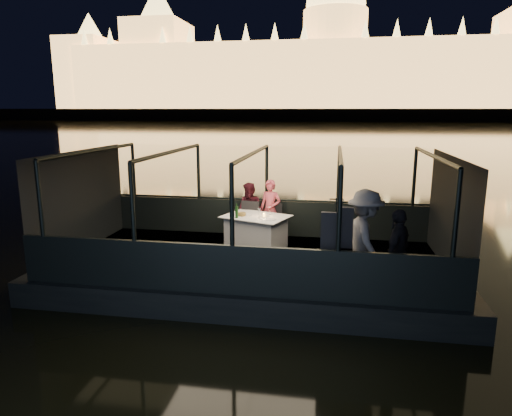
% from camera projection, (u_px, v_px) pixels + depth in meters
% --- Properties ---
extents(river_water, '(500.00, 500.00, 0.00)m').
position_uv_depth(river_water, '(327.00, 129.00, 87.14)').
color(river_water, black).
rests_on(river_water, ground).
extents(boat_hull, '(8.60, 4.40, 1.00)m').
position_uv_depth(boat_hull, '(253.00, 280.00, 10.09)').
color(boat_hull, black).
rests_on(boat_hull, river_water).
extents(boat_deck, '(8.00, 4.00, 0.04)m').
position_uv_depth(boat_deck, '(253.00, 259.00, 9.99)').
color(boat_deck, black).
rests_on(boat_deck, boat_hull).
extents(gunwale_port, '(8.00, 0.08, 0.90)m').
position_uv_depth(gunwale_port, '(267.00, 218.00, 11.81)').
color(gunwale_port, black).
rests_on(gunwale_port, boat_deck).
extents(gunwale_starboard, '(8.00, 0.08, 0.90)m').
position_uv_depth(gunwale_starboard, '(233.00, 270.00, 7.96)').
color(gunwale_starboard, black).
rests_on(gunwale_starboard, boat_deck).
extents(cabin_glass_port, '(8.00, 0.02, 1.40)m').
position_uv_depth(cabin_glass_port, '(267.00, 174.00, 11.57)').
color(cabin_glass_port, '#99B2B2').
rests_on(cabin_glass_port, gunwale_port).
extents(cabin_glass_starboard, '(8.00, 0.02, 1.40)m').
position_uv_depth(cabin_glass_starboard, '(232.00, 206.00, 7.72)').
color(cabin_glass_starboard, '#99B2B2').
rests_on(cabin_glass_starboard, gunwale_starboard).
extents(cabin_roof_glass, '(8.00, 4.00, 0.02)m').
position_uv_depth(cabin_roof_glass, '(253.00, 153.00, 9.50)').
color(cabin_roof_glass, '#99B2B2').
rests_on(cabin_roof_glass, boat_deck).
extents(end_wall_fore, '(0.02, 4.00, 2.30)m').
position_uv_depth(end_wall_fore, '(81.00, 201.00, 10.41)').
color(end_wall_fore, black).
rests_on(end_wall_fore, boat_deck).
extents(end_wall_aft, '(0.02, 4.00, 2.30)m').
position_uv_depth(end_wall_aft, '(450.00, 215.00, 9.07)').
color(end_wall_aft, black).
rests_on(end_wall_aft, boat_deck).
extents(canopy_ribs, '(8.00, 4.00, 2.30)m').
position_uv_depth(canopy_ribs, '(253.00, 207.00, 9.74)').
color(canopy_ribs, black).
rests_on(canopy_ribs, boat_deck).
extents(embankment, '(400.00, 140.00, 6.00)m').
position_uv_depth(embankment, '(333.00, 116.00, 212.13)').
color(embankment, '#423D33').
rests_on(embankment, ground).
extents(parliament_building, '(220.00, 32.00, 60.00)m').
position_uv_depth(parliament_building, '(335.00, 41.00, 172.51)').
color(parliament_building, '#F2D18C').
rests_on(parliament_building, embankment).
extents(dining_table_central, '(1.72, 1.48, 0.77)m').
position_uv_depth(dining_table_central, '(256.00, 232.00, 10.71)').
color(dining_table_central, white).
rests_on(dining_table_central, boat_deck).
extents(chair_port_left, '(0.50, 0.50, 0.97)m').
position_uv_depth(chair_port_left, '(249.00, 224.00, 11.18)').
color(chair_port_left, black).
rests_on(chair_port_left, boat_deck).
extents(chair_port_right, '(0.52, 0.52, 0.89)m').
position_uv_depth(chair_port_right, '(273.00, 223.00, 11.26)').
color(chair_port_right, black).
rests_on(chair_port_right, boat_deck).
extents(coat_stand, '(0.51, 0.43, 1.72)m').
position_uv_depth(coat_stand, '(335.00, 244.00, 7.93)').
color(coat_stand, black).
rests_on(coat_stand, boat_deck).
extents(person_woman_coral, '(0.62, 0.49, 1.50)m').
position_uv_depth(person_woman_coral, '(270.00, 210.00, 11.35)').
color(person_woman_coral, '#CC4A58').
rests_on(person_woman_coral, boat_deck).
extents(person_man_maroon, '(0.82, 0.73, 1.42)m').
position_uv_depth(person_man_maroon, '(250.00, 209.00, 11.42)').
color(person_man_maroon, '#3E111B').
rests_on(person_man_maroon, boat_deck).
extents(passenger_stripe, '(0.96, 1.32, 1.82)m').
position_uv_depth(passenger_stripe, '(365.00, 243.00, 8.21)').
color(passenger_stripe, silver).
rests_on(passenger_stripe, boat_deck).
extents(passenger_dark, '(0.75, 0.98, 1.54)m').
position_uv_depth(passenger_dark, '(398.00, 247.00, 7.93)').
color(passenger_dark, black).
rests_on(passenger_dark, boat_deck).
extents(wine_bottle, '(0.09, 0.09, 0.33)m').
position_uv_depth(wine_bottle, '(237.00, 212.00, 10.41)').
color(wine_bottle, '#163B15').
rests_on(wine_bottle, dining_table_central).
extents(bread_basket, '(0.21, 0.21, 0.08)m').
position_uv_depth(bread_basket, '(242.00, 214.00, 10.64)').
color(bread_basket, olive).
rests_on(bread_basket, dining_table_central).
extents(amber_candle, '(0.06, 0.06, 0.08)m').
position_uv_depth(amber_candle, '(264.00, 215.00, 10.57)').
color(amber_candle, '#FFB13F').
rests_on(amber_candle, dining_table_central).
extents(plate_near, '(0.28, 0.28, 0.02)m').
position_uv_depth(plate_near, '(270.00, 219.00, 10.28)').
color(plate_near, silver).
rests_on(plate_near, dining_table_central).
extents(plate_far, '(0.33, 0.33, 0.02)m').
position_uv_depth(plate_far, '(246.00, 215.00, 10.73)').
color(plate_far, white).
rests_on(plate_far, dining_table_central).
extents(wine_glass_white, '(0.08, 0.08, 0.18)m').
position_uv_depth(wine_glass_white, '(236.00, 214.00, 10.44)').
color(wine_glass_white, silver).
rests_on(wine_glass_white, dining_table_central).
extents(wine_glass_red, '(0.08, 0.08, 0.19)m').
position_uv_depth(wine_glass_red, '(270.00, 211.00, 10.74)').
color(wine_glass_red, silver).
rests_on(wine_glass_red, dining_table_central).
extents(wine_glass_empty, '(0.08, 0.08, 0.21)m').
position_uv_depth(wine_glass_empty, '(259.00, 214.00, 10.43)').
color(wine_glass_empty, white).
rests_on(wine_glass_empty, dining_table_central).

